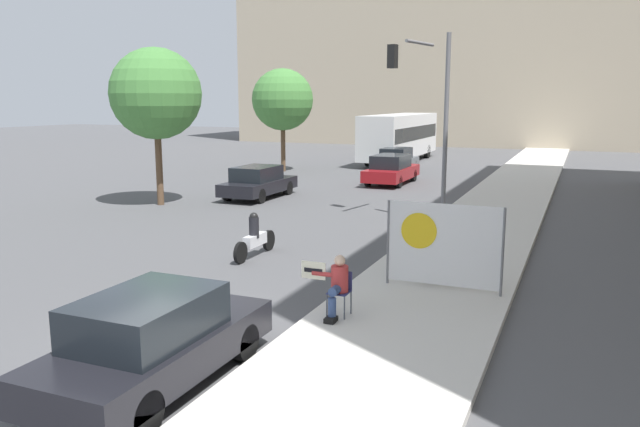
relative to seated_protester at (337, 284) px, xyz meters
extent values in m
plane|color=#4F4F51|center=(-2.04, -2.58, -0.82)|extent=(160.00, 160.00, 0.00)
cube|color=beige|center=(1.25, 12.42, -0.74)|extent=(3.64, 90.00, 0.16)
cube|color=tan|center=(-4.04, 53.66, 11.76)|extent=(52.00, 12.00, 25.17)
cylinder|color=#474C56|center=(-0.16, -0.13, -0.43)|extent=(0.03, 0.03, 0.46)
cylinder|color=#474C56|center=(0.21, -0.13, -0.43)|extent=(0.03, 0.03, 0.46)
cylinder|color=#474C56|center=(-0.16, 0.24, -0.43)|extent=(0.03, 0.03, 0.46)
cylinder|color=#474C56|center=(0.21, 0.24, -0.43)|extent=(0.03, 0.03, 0.46)
cube|color=navy|center=(0.02, 0.06, -0.19)|extent=(0.40, 0.40, 0.02)
cube|color=navy|center=(0.02, 0.25, 0.01)|extent=(0.40, 0.02, 0.38)
cylinder|color=#334775|center=(0.02, -0.10, -0.09)|extent=(0.18, 0.42, 0.18)
cylinder|color=#334775|center=(0.02, -0.31, -0.43)|extent=(0.16, 0.16, 0.46)
cube|color=black|center=(0.02, -0.37, -0.61)|extent=(0.20, 0.28, 0.10)
cylinder|color=#B23333|center=(0.02, 0.09, 0.08)|extent=(0.34, 0.34, 0.52)
sphere|color=beige|center=(0.02, 0.09, 0.45)|extent=(0.22, 0.22, 0.22)
cylinder|color=#B23333|center=(-0.30, 0.01, 0.16)|extent=(0.45, 0.09, 0.09)
cube|color=#EAE5C6|center=(-0.51, 0.01, 0.22)|extent=(0.51, 0.02, 0.36)
cube|color=black|center=(-0.51, -0.01, 0.22)|extent=(0.39, 0.01, 0.09)
cylinder|color=#424247|center=(1.17, 3.14, -0.23)|extent=(0.28, 0.28, 0.86)
cylinder|color=navy|center=(1.17, 3.14, 0.54)|extent=(0.34, 0.34, 0.68)
sphere|color=beige|center=(1.17, 3.14, 0.99)|extent=(0.23, 0.23, 0.23)
cylinder|color=slate|center=(0.26, 2.57, 0.32)|extent=(0.06, 0.06, 1.96)
cylinder|color=slate|center=(2.83, 2.57, 0.32)|extent=(0.06, 0.06, 1.96)
cube|color=white|center=(1.54, 2.57, 0.37)|extent=(2.57, 0.02, 1.86)
cylinder|color=yellow|center=(0.98, 2.55, 0.65)|extent=(0.82, 0.01, 0.82)
cylinder|color=slate|center=(-0.24, 11.00, 2.58)|extent=(0.16, 0.16, 6.48)
cylinder|color=slate|center=(-1.30, 11.21, 5.52)|extent=(0.52, 2.13, 0.11)
cube|color=black|center=(-2.35, 11.41, 5.10)|extent=(0.35, 0.35, 0.84)
sphere|color=green|center=(-2.35, 11.41, 4.82)|extent=(0.18, 0.18, 0.18)
cube|color=black|center=(-1.60, -3.59, -0.26)|extent=(1.81, 4.28, 0.56)
cube|color=black|center=(-1.60, -3.76, 0.35)|extent=(1.56, 2.23, 0.66)
cylinder|color=black|center=(-2.39, -2.26, -0.50)|extent=(0.22, 0.64, 0.64)
cylinder|color=black|center=(-0.80, -2.26, -0.50)|extent=(0.22, 0.64, 0.64)
cylinder|color=black|center=(-2.39, -4.91, -0.50)|extent=(0.22, 0.64, 0.64)
cylinder|color=black|center=(-0.80, -4.91, -0.50)|extent=(0.22, 0.64, 0.64)
cube|color=black|center=(-9.17, 13.65, -0.28)|extent=(1.83, 4.37, 0.54)
cube|color=black|center=(-9.17, 13.47, 0.31)|extent=(1.57, 2.27, 0.64)
cylinder|color=black|center=(-9.97, 15.00, -0.50)|extent=(0.22, 0.64, 0.64)
cylinder|color=black|center=(-8.36, 15.00, -0.50)|extent=(0.22, 0.64, 0.64)
cylinder|color=black|center=(-9.97, 12.29, -0.50)|extent=(0.22, 0.64, 0.64)
cylinder|color=black|center=(-8.36, 12.29, -0.50)|extent=(0.22, 0.64, 0.64)
cube|color=maroon|center=(-5.01, 20.62, -0.25)|extent=(1.85, 4.69, 0.59)
cube|color=black|center=(-5.01, 20.43, 0.39)|extent=(1.59, 2.44, 0.68)
cylinder|color=black|center=(-5.83, 22.07, -0.50)|extent=(0.22, 0.64, 0.64)
cylinder|color=black|center=(-4.20, 22.07, -0.50)|extent=(0.22, 0.64, 0.64)
cylinder|color=black|center=(-5.83, 19.17, -0.50)|extent=(0.22, 0.64, 0.64)
cylinder|color=black|center=(-4.20, 19.17, -0.50)|extent=(0.22, 0.64, 0.64)
cube|color=#565B60|center=(-6.27, 25.99, -0.26)|extent=(1.73, 4.22, 0.56)
cube|color=black|center=(-6.27, 25.82, 0.35)|extent=(1.49, 2.20, 0.66)
cylinder|color=black|center=(-7.02, 27.30, -0.50)|extent=(0.22, 0.64, 0.64)
cylinder|color=black|center=(-5.51, 27.30, -0.50)|extent=(0.22, 0.64, 0.64)
cylinder|color=black|center=(-7.02, 24.68, -0.50)|extent=(0.22, 0.64, 0.64)
cylinder|color=black|center=(-5.51, 24.68, -0.50)|extent=(0.22, 0.64, 0.64)
cube|color=silver|center=(-7.85, 32.21, 1.08)|extent=(2.51, 11.89, 2.92)
cube|color=black|center=(-7.85, 32.21, 1.27)|extent=(2.53, 11.30, 0.94)
cylinder|color=black|center=(-8.96, 35.89, -0.30)|extent=(0.30, 1.04, 1.04)
cylinder|color=black|center=(-6.75, 35.89, -0.30)|extent=(0.30, 1.04, 1.04)
cylinder|color=black|center=(-8.96, 28.52, -0.30)|extent=(0.30, 1.04, 1.04)
cylinder|color=black|center=(-6.75, 28.52, -0.30)|extent=(0.30, 1.04, 1.04)
cube|color=silver|center=(-4.09, 4.09, -0.34)|extent=(0.24, 0.99, 0.32)
cylinder|color=black|center=(-4.09, 4.04, 0.03)|extent=(0.28, 0.28, 0.59)
sphere|color=black|center=(-4.09, 4.04, 0.34)|extent=(0.24, 0.24, 0.24)
cylinder|color=black|center=(-4.09, 4.92, -0.52)|extent=(0.10, 0.60, 0.60)
cylinder|color=black|center=(-4.09, 3.27, -0.52)|extent=(0.10, 0.60, 0.60)
cylinder|color=brown|center=(-12.08, 10.34, 0.84)|extent=(0.28, 0.28, 3.31)
sphere|color=#47843D|center=(-12.08, 10.34, 3.80)|extent=(3.75, 3.75, 3.75)
cylinder|color=brown|center=(-12.87, 23.63, 0.72)|extent=(0.28, 0.28, 3.08)
sphere|color=#47843D|center=(-12.87, 23.63, 3.57)|extent=(3.74, 3.74, 3.74)
camera|label=1|loc=(4.30, -10.97, 3.55)|focal=35.00mm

